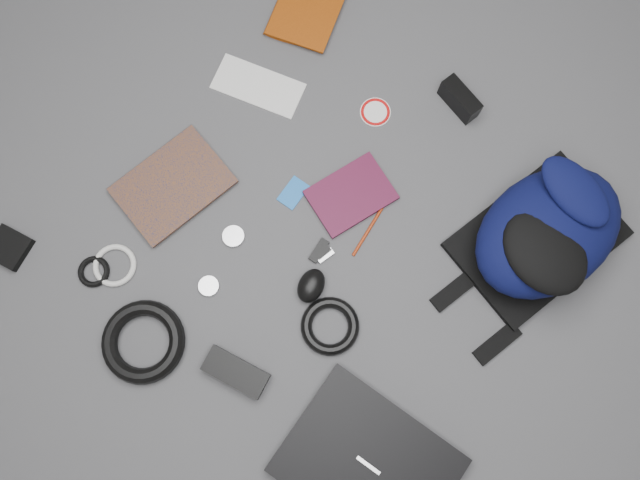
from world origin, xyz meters
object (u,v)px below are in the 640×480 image
Objects in this scene: backpack at (548,232)px; comic_book at (150,157)px; pouch at (9,248)px; laptop at (368,464)px; mouse at (311,286)px; compact_camera at (460,99)px; power_brick at (236,372)px; dvd_case at (351,195)px.

comic_book is at bearing -140.01° from backpack.
pouch is (-0.95, -0.82, -0.07)m from backpack.
laptop is 0.89m from comic_book.
mouse is (-0.35, 0.22, 0.00)m from laptop.
backpack is 0.39m from compact_camera.
laptop is 2.44× the size of power_brick.
dvd_case is (-0.42, 0.46, -0.01)m from laptop.
backpack is 4.81× the size of pouch.
comic_book is at bearing 141.30° from power_brick.
dvd_case is at bearing 85.25° from power_brick.
laptop and power_brick have the same top height.
comic_book is 0.51m from mouse.
compact_camera reaches higher than laptop.
mouse is 0.98× the size of pouch.
power_brick reaches higher than comic_book.
power_brick is (0.51, -0.25, 0.01)m from comic_book.
dvd_case is at bearing -86.58° from compact_camera.
comic_book is (-0.85, -0.44, -0.08)m from backpack.
dvd_case is (0.44, 0.24, -0.00)m from comic_book.
laptop is 4.20× the size of pouch.
power_brick is (0.07, -0.49, 0.01)m from dvd_case.
power_brick is 0.62m from pouch.
pouch is at bearing -174.75° from laptop.
backpack reaches higher than power_brick.
comic_book is 3.08× the size of mouse.
backpack is at bearing -11.69° from compact_camera.
power_brick is at bearing -77.14° from compact_camera.
backpack is at bearing 51.28° from power_brick.
backpack is 0.46m from dvd_case.
backpack is at bearing 44.33° from dvd_case.
pouch is (-0.61, -0.39, -0.01)m from mouse.
pouch is at bearing -162.42° from mouse.
backpack reaches higher than comic_book.
power_brick is (-0.00, -0.26, -0.00)m from mouse.
laptop is at bearing -47.41° from mouse.
laptop is 1.87× the size of dvd_case.
laptop is at bearing -28.96° from dvd_case.
laptop is 0.98m from pouch.
mouse is at bearing 32.57° from pouch.
compact_camera is (-0.37, 0.81, 0.01)m from laptop.
mouse is at bearing -54.94° from dvd_case.
comic_book is 2.32× the size of compact_camera.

